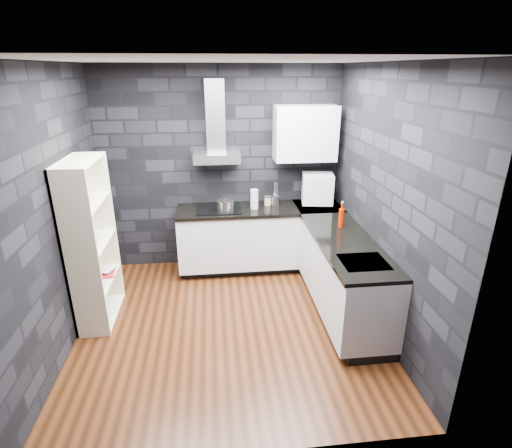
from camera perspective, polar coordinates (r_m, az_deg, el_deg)
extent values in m
plane|color=#49220F|center=(4.55, -3.87, -14.11)|extent=(3.20, 3.20, 0.00)
plane|color=white|center=(3.70, -4.99, 22.30)|extent=(3.20, 3.20, 0.00)
cube|color=black|center=(5.48, -5.05, 7.73)|extent=(3.20, 0.05, 2.70)
cube|color=black|center=(2.45, -2.80, -10.35)|extent=(3.20, 0.05, 2.70)
cube|color=black|center=(4.20, -27.10, 1.13)|extent=(0.05, 3.20, 2.70)
cube|color=black|center=(4.29, 17.91, 2.87)|extent=(0.05, 3.20, 2.70)
cube|color=black|center=(5.70, 0.51, -5.60)|extent=(2.18, 0.50, 0.10)
cube|color=black|center=(4.82, 12.51, -11.62)|extent=(0.50, 1.78, 0.10)
cube|color=silver|center=(5.48, 0.57, -1.78)|extent=(2.20, 0.60, 0.76)
cube|color=silver|center=(4.59, 12.45, -7.16)|extent=(0.60, 1.80, 0.76)
cube|color=black|center=(5.33, 0.60, 2.13)|extent=(2.20, 0.62, 0.04)
cube|color=black|center=(4.42, 12.74, -2.60)|extent=(0.62, 1.80, 0.04)
cube|color=black|center=(5.49, 8.92, 2.45)|extent=(0.62, 0.62, 0.04)
cube|color=#B3B4B8|center=(5.24, -5.62, 9.44)|extent=(0.60, 0.34, 0.12)
cube|color=#B3B4B8|center=(5.23, -5.84, 15.07)|extent=(0.24, 0.20, 0.90)
cube|color=silver|center=(5.33, 7.04, 12.74)|extent=(0.80, 0.35, 0.70)
cube|color=black|center=(5.29, -5.34, 2.21)|extent=(0.58, 0.50, 0.01)
cube|color=#B3B4B8|center=(3.99, 15.14, -5.29)|extent=(0.44, 0.40, 0.01)
cylinder|color=#B6B6BA|center=(5.16, -4.40, 2.54)|extent=(0.28, 0.28, 0.13)
cylinder|color=silver|center=(5.26, -0.24, 3.59)|extent=(0.11, 0.11, 0.26)
cylinder|color=tan|center=(5.42, 1.65, 3.30)|extent=(0.10, 0.10, 0.11)
cylinder|color=#B6B6BA|center=(5.42, 2.77, 3.40)|extent=(0.12, 0.12, 0.13)
cube|color=silver|center=(5.45, 8.75, 5.04)|extent=(0.45, 0.37, 0.40)
cylinder|color=#961800|center=(4.75, 12.08, 0.87)|extent=(0.08, 0.08, 0.22)
cube|color=beige|center=(4.58, -22.43, -2.61)|extent=(0.54, 0.86, 1.80)
imported|color=silver|center=(4.48, -22.82, -2.68)|extent=(0.24, 0.24, 0.05)
imported|color=maroon|center=(4.82, -21.70, -5.61)|extent=(0.17, 0.04, 0.23)
imported|color=#B2B2B2|center=(4.87, -21.29, -4.96)|extent=(0.14, 0.07, 0.20)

